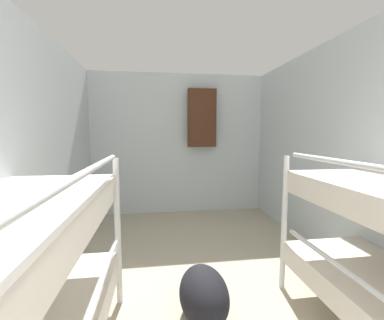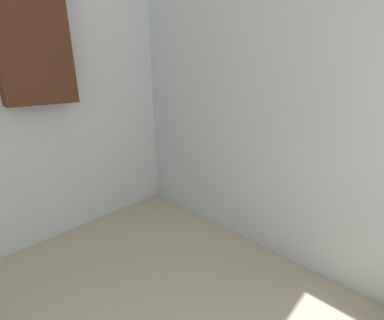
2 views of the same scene
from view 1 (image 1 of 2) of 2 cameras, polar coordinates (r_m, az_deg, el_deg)
name	(u,v)px [view 1 (image 1 of 2)]	position (r m, az deg, el deg)	size (l,w,h in m)	color
wall_right	(376,156)	(2.57, 35.75, 0.78)	(0.06, 4.69, 2.23)	silver
wall_back	(179,144)	(4.18, -2.97, 3.51)	(2.87, 0.06, 2.23)	silver
duffel_bag	(204,294)	(2.04, 2.63, -27.64)	(0.34, 0.55, 0.34)	black
hanging_coat	(202,118)	(4.08, 2.22, 9.29)	(0.44, 0.12, 0.90)	#472819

